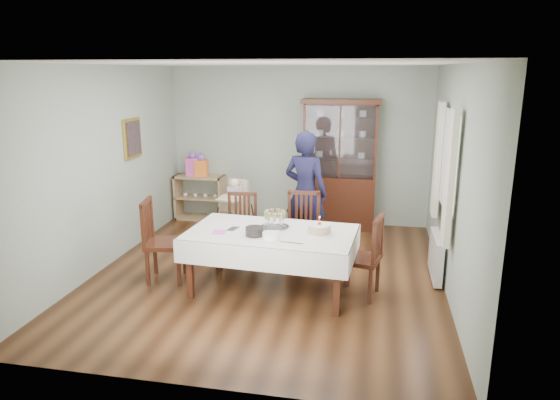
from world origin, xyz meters
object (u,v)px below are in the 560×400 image
(champagne_tray, at_px, (275,222))
(dining_table, at_px, (271,261))
(chair_end_left, at_px, (165,256))
(gift_bag_pink, at_px, (193,165))
(china_cabinet, at_px, (340,163))
(gift_bag_orange, at_px, (201,166))
(chair_end_right, at_px, (361,272))
(chair_far_left, at_px, (241,242))
(chair_far_right, at_px, (303,246))
(sideboard, at_px, (200,197))
(woman, at_px, (305,193))
(high_chair, at_px, (235,218))
(birthday_cake, at_px, (319,229))

(champagne_tray, bearing_deg, dining_table, -95.56)
(chair_end_left, height_order, gift_bag_pink, gift_bag_pink)
(dining_table, relative_size, china_cabinet, 0.95)
(champagne_tray, bearing_deg, gift_bag_orange, 125.67)
(chair_end_right, bearing_deg, chair_end_left, -76.88)
(chair_end_left, distance_m, chair_end_right, 2.49)
(chair_far_left, xyz_separation_m, champagne_tray, (0.63, -0.72, 0.54))
(chair_far_left, bearing_deg, china_cabinet, 50.61)
(chair_far_left, xyz_separation_m, gift_bag_orange, (-1.23, 1.88, 0.69))
(chair_far_right, bearing_deg, dining_table, -113.07)
(sideboard, relative_size, chair_end_right, 0.90)
(woman, bearing_deg, high_chair, 8.71)
(china_cabinet, distance_m, gift_bag_pink, 2.61)
(chair_far_left, bearing_deg, woman, 28.33)
(gift_bag_pink, bearing_deg, chair_far_left, -53.49)
(sideboard, xyz_separation_m, champagne_tray, (1.91, -2.61, 0.43))
(high_chair, distance_m, birthday_cake, 2.24)
(sideboard, bearing_deg, dining_table, -55.42)
(high_chair, bearing_deg, chair_far_right, -18.30)
(china_cabinet, bearing_deg, high_chair, -143.76)
(chair_far_left, distance_m, chair_end_right, 1.87)
(birthday_cake, bearing_deg, gift_bag_pink, 133.41)
(dining_table, xyz_separation_m, gift_bag_pink, (-2.01, 2.74, 0.61))
(champagne_tray, bearing_deg, high_chair, 122.18)
(dining_table, distance_m, high_chair, 1.87)
(sideboard, distance_m, high_chair, 1.50)
(high_chair, height_order, gift_bag_pink, gift_bag_pink)
(chair_far_left, relative_size, woman, 0.53)
(chair_far_right, distance_m, chair_end_left, 1.83)
(sideboard, xyz_separation_m, chair_far_left, (1.28, -1.90, -0.11))
(sideboard, bearing_deg, gift_bag_pink, -169.30)
(dining_table, height_order, sideboard, sideboard)
(china_cabinet, distance_m, chair_far_right, 2.12)
(high_chair, relative_size, birthday_cake, 3.25)
(chair_end_left, bearing_deg, birthday_cake, -102.59)
(chair_end_left, distance_m, high_chair, 1.64)
(china_cabinet, xyz_separation_m, birthday_cake, (-0.02, -2.73, -0.31))
(high_chair, bearing_deg, chair_far_left, -52.02)
(high_chair, bearing_deg, champagne_tray, -41.33)
(chair_far_right, bearing_deg, gift_bag_pink, 134.58)
(champagne_tray, bearing_deg, birthday_cake, -13.43)
(gift_bag_pink, bearing_deg, high_chair, -45.65)
(chair_far_right, bearing_deg, chair_end_left, -161.33)
(dining_table, relative_size, sideboard, 2.31)
(china_cabinet, distance_m, woman, 1.38)
(china_cabinet, relative_size, chair_end_right, 2.18)
(china_cabinet, height_order, gift_bag_pink, china_cabinet)
(chair_far_right, relative_size, gift_bag_pink, 2.35)
(chair_far_right, distance_m, birthday_cake, 0.99)
(chair_far_left, height_order, birthday_cake, birthday_cake)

